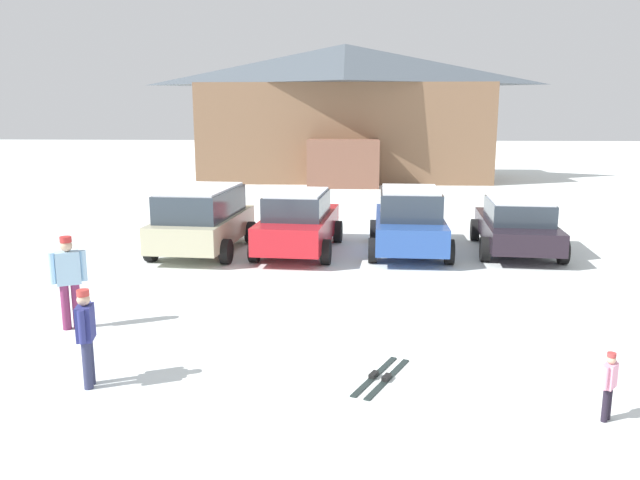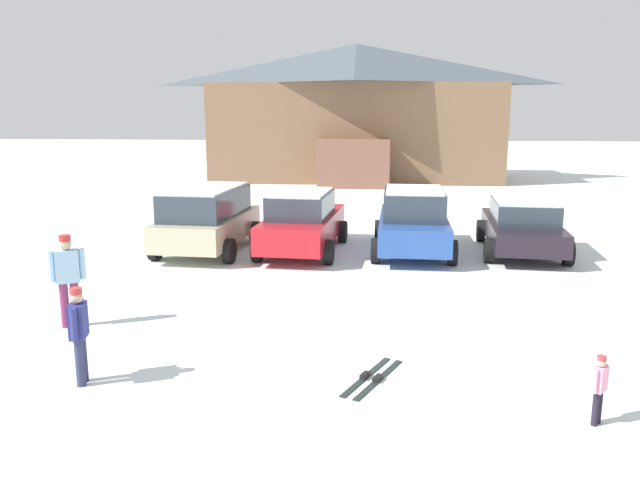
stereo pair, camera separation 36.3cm
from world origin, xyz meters
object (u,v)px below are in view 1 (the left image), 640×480
object	(u,v)px
ski_lodge	(345,111)
skier_adult_in_blue_parka	(69,277)
skier_child_in_pink_snowsuit	(609,382)
pair_of_skis	(381,377)
parked_red_sedan	(299,221)
skier_teen_in_navy_coat	(86,332)
parked_black_sedan	(517,224)
parked_beige_suv	(203,218)
parked_blue_hatchback	(409,221)

from	to	relation	value
ski_lodge	skier_adult_in_blue_parka	world-z (taller)	ski_lodge
skier_child_in_pink_snowsuit	pair_of_skis	size ratio (longest dim) A/B	0.58
skier_child_in_pink_snowsuit	ski_lodge	bearing A→B (deg)	97.60
parked_red_sedan	skier_teen_in_navy_coat	distance (m)	8.95
skier_child_in_pink_snowsuit	skier_adult_in_blue_parka	bearing A→B (deg)	160.47
skier_adult_in_blue_parka	pair_of_skis	distance (m)	5.76
skier_adult_in_blue_parka	parked_black_sedan	bearing A→B (deg)	35.83
parked_black_sedan	skier_adult_in_blue_parka	size ratio (longest dim) A/B	2.72
ski_lodge	pair_of_skis	distance (m)	28.13
pair_of_skis	parked_beige_suv	bearing A→B (deg)	119.53
ski_lodge	parked_black_sedan	world-z (taller)	ski_lodge
skier_child_in_pink_snowsuit	skier_adult_in_blue_parka	size ratio (longest dim) A/B	0.53
parked_red_sedan	skier_adult_in_blue_parka	xyz separation A→B (m)	(-3.44, -6.39, 0.09)
parked_black_sedan	skier_adult_in_blue_parka	xyz separation A→B (m)	(-9.39, -6.78, 0.17)
skier_adult_in_blue_parka	pair_of_skis	bearing A→B (deg)	-18.47
parked_black_sedan	skier_child_in_pink_snowsuit	distance (m)	9.75
parked_blue_hatchback	parked_black_sedan	bearing A→B (deg)	4.90
ski_lodge	pair_of_skis	bearing A→B (deg)	-87.72
skier_teen_in_navy_coat	skier_child_in_pink_snowsuit	world-z (taller)	skier_teen_in_navy_coat
pair_of_skis	skier_adult_in_blue_parka	bearing A→B (deg)	161.53
pair_of_skis	skier_teen_in_navy_coat	bearing A→B (deg)	-172.94
skier_adult_in_blue_parka	parked_beige_suv	bearing A→B (deg)	82.27
parked_red_sedan	parked_black_sedan	world-z (taller)	parked_red_sedan
skier_child_in_pink_snowsuit	parked_black_sedan	bearing A→B (deg)	82.68
ski_lodge	parked_black_sedan	distance (m)	20.17
parked_red_sedan	skier_adult_in_blue_parka	distance (m)	7.26
parked_black_sedan	skier_child_in_pink_snowsuit	xyz separation A→B (m)	(-1.24, -9.67, -0.27)
skier_teen_in_navy_coat	skier_adult_in_blue_parka	bearing A→B (deg)	119.49
parked_beige_suv	pair_of_skis	distance (m)	9.27
skier_teen_in_navy_coat	skier_adult_in_blue_parka	world-z (taller)	skier_adult_in_blue_parka
ski_lodge	parked_beige_suv	world-z (taller)	ski_lodge
parked_blue_hatchback	parked_black_sedan	distance (m)	2.96
ski_lodge	skier_adult_in_blue_parka	size ratio (longest dim) A/B	9.80
parked_beige_suv	parked_blue_hatchback	distance (m)	5.61
parked_blue_hatchback	skier_adult_in_blue_parka	world-z (taller)	parked_blue_hatchback
skier_child_in_pink_snowsuit	skier_adult_in_blue_parka	world-z (taller)	skier_adult_in_blue_parka
parked_blue_hatchback	pair_of_skis	world-z (taller)	parked_blue_hatchback
parked_beige_suv	skier_child_in_pink_snowsuit	distance (m)	11.69
parked_red_sedan	pair_of_skis	xyz separation A→B (m)	(1.95, -8.19, -0.83)
parked_red_sedan	skier_adult_in_blue_parka	world-z (taller)	parked_red_sedan
parked_blue_hatchback	ski_lodge	bearing A→B (deg)	96.32
skier_child_in_pink_snowsuit	skier_adult_in_blue_parka	xyz separation A→B (m)	(-8.15, 2.89, 0.44)
ski_lodge	parked_black_sedan	xyz separation A→B (m)	(5.11, -19.28, -3.03)
skier_teen_in_navy_coat	parked_black_sedan	bearing A→B (deg)	48.34
ski_lodge	skier_child_in_pink_snowsuit	distance (m)	29.39
parked_red_sedan	skier_child_in_pink_snowsuit	world-z (taller)	parked_red_sedan
skier_teen_in_navy_coat	parked_red_sedan	bearing A→B (deg)	76.18
skier_child_in_pink_snowsuit	parked_blue_hatchback	bearing A→B (deg)	100.24
parked_black_sedan	skier_teen_in_navy_coat	bearing A→B (deg)	-131.66
parked_black_sedan	skier_adult_in_blue_parka	distance (m)	11.58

